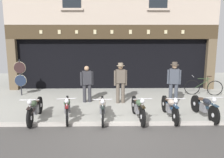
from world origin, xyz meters
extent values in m
cube|color=#97968E|center=(0.00, 5.00, -0.04)|extent=(22.61, 10.00, 0.08)
cube|color=#AFA9A0|center=(0.00, 0.08, 0.01)|extent=(22.61, 0.16, 0.18)
cube|color=black|center=(0.00, 7.30, 1.30)|extent=(9.76, 4.00, 2.60)
cube|color=brown|center=(-5.08, 5.18, 1.30)|extent=(0.44, 0.36, 2.60)
cube|color=brown|center=(5.08, 5.18, 1.30)|extent=(0.44, 0.36, 2.60)
cube|color=black|center=(0.00, 5.55, 1.43)|extent=(9.34, 0.03, 2.18)
cube|color=#3A2D1C|center=(0.00, 5.12, 2.95)|extent=(10.61, 0.24, 0.70)
cube|color=#C6B789|center=(-3.53, 4.99, 2.95)|extent=(0.14, 0.03, 0.17)
cube|color=#C6B789|center=(-2.62, 4.99, 2.95)|extent=(0.14, 0.03, 0.20)
cube|color=#C6B789|center=(-1.77, 4.99, 2.95)|extent=(0.14, 0.03, 0.17)
cube|color=#C6B789|center=(-0.86, 4.99, 2.95)|extent=(0.14, 0.03, 0.22)
cube|color=#C6B789|center=(-0.02, 4.99, 2.95)|extent=(0.14, 0.03, 0.18)
cube|color=#C6B789|center=(0.90, 4.99, 2.95)|extent=(0.14, 0.03, 0.20)
cube|color=#C6B789|center=(1.80, 4.99, 2.95)|extent=(0.14, 0.03, 0.21)
cube|color=#C6B789|center=(2.66, 4.99, 2.95)|extent=(0.14, 0.03, 0.18)
cube|color=#C6B789|center=(3.52, 4.99, 2.95)|extent=(0.14, 0.03, 0.18)
cube|color=#AF9E8D|center=(-1.97, 4.95, 4.04)|extent=(1.10, 0.12, 0.10)
cube|color=#AF9E8D|center=(2.24, 4.95, 4.04)|extent=(1.10, 0.12, 0.10)
cylinder|color=black|center=(-2.72, -0.07, 0.32)|extent=(0.09, 0.65, 0.64)
cylinder|color=silver|center=(-2.72, -0.07, 0.32)|extent=(0.10, 0.15, 0.14)
cylinder|color=black|center=(-2.77, 1.29, 0.32)|extent=(0.10, 0.65, 0.64)
cylinder|color=silver|center=(-2.77, 1.29, 0.32)|extent=(0.11, 0.15, 0.14)
cube|color=black|center=(-2.74, 0.61, 0.44)|extent=(0.11, 1.26, 0.07)
cube|color=slate|center=(-2.74, 0.61, 0.37)|extent=(0.21, 0.33, 0.26)
ellipsoid|color=#344430|center=(-2.74, 0.45, 0.64)|extent=(0.24, 0.47, 0.20)
ellipsoid|color=#38281E|center=(-2.75, 0.86, 0.62)|extent=(0.21, 0.31, 0.10)
cube|color=black|center=(-2.72, -0.07, 0.66)|extent=(0.11, 0.36, 0.04)
sphere|color=silver|center=(-2.72, -0.01, 0.82)|extent=(0.15, 0.15, 0.15)
cylinder|color=silver|center=(-2.72, -0.01, 0.90)|extent=(0.62, 0.05, 0.02)
cylinder|color=silver|center=(-2.72, -0.03, 0.61)|extent=(0.05, 0.28, 0.61)
cylinder|color=black|center=(-1.56, 0.07, 0.32)|extent=(0.16, 0.64, 0.63)
cylinder|color=silver|center=(-1.56, 0.07, 0.32)|extent=(0.12, 0.15, 0.14)
cylinder|color=black|center=(-1.76, 1.44, 0.32)|extent=(0.17, 0.64, 0.63)
cylinder|color=silver|center=(-1.76, 1.44, 0.32)|extent=(0.13, 0.15, 0.14)
cube|color=#5E1214|center=(-1.66, 0.75, 0.44)|extent=(0.25, 1.27, 0.07)
cube|color=slate|center=(-1.66, 0.75, 0.37)|extent=(0.24, 0.34, 0.26)
ellipsoid|color=#2C452A|center=(-1.64, 0.59, 0.64)|extent=(0.28, 0.49, 0.20)
ellipsoid|color=#38281E|center=(-1.70, 1.00, 0.62)|extent=(0.24, 0.33, 0.10)
cube|color=#5E1214|center=(-1.56, 0.07, 0.65)|extent=(0.15, 0.37, 0.04)
sphere|color=silver|center=(-1.57, 0.13, 0.82)|extent=(0.15, 0.15, 0.15)
cylinder|color=silver|center=(-1.57, 0.13, 0.90)|extent=(0.62, 0.11, 0.02)
cylinder|color=silver|center=(-1.57, 0.11, 0.61)|extent=(0.07, 0.24, 0.62)
cylinder|color=black|center=(-0.41, -0.05, 0.32)|extent=(0.09, 0.64, 0.64)
cylinder|color=silver|center=(-0.41, -0.05, 0.32)|extent=(0.10, 0.14, 0.14)
cylinder|color=black|center=(-0.44, 1.34, 0.32)|extent=(0.10, 0.64, 0.64)
cylinder|color=silver|center=(-0.44, 1.34, 0.32)|extent=(0.11, 0.14, 0.14)
cube|color=black|center=(-0.43, 0.65, 0.44)|extent=(0.10, 1.28, 0.07)
cube|color=slate|center=(-0.43, 0.65, 0.37)|extent=(0.21, 0.33, 0.26)
ellipsoid|color=#AE9F8E|center=(-0.42, 0.48, 0.64)|extent=(0.23, 0.47, 0.20)
ellipsoid|color=#38281E|center=(-0.43, 0.90, 0.62)|extent=(0.21, 0.31, 0.10)
cube|color=black|center=(-0.41, -0.05, 0.66)|extent=(0.11, 0.36, 0.04)
sphere|color=silver|center=(-0.41, 0.01, 0.82)|extent=(0.15, 0.15, 0.15)
cylinder|color=silver|center=(-0.41, 0.01, 0.90)|extent=(0.62, 0.04, 0.02)
cylinder|color=silver|center=(-0.41, -0.01, 0.61)|extent=(0.04, 0.25, 0.62)
cylinder|color=black|center=(0.87, -0.05, 0.33)|extent=(0.13, 0.67, 0.66)
cylinder|color=silver|center=(0.87, -0.05, 0.33)|extent=(0.11, 0.15, 0.15)
cylinder|color=black|center=(0.74, 1.25, 0.33)|extent=(0.14, 0.67, 0.66)
cylinder|color=silver|center=(0.74, 1.25, 0.33)|extent=(0.12, 0.16, 0.15)
cube|color=black|center=(0.81, 0.60, 0.45)|extent=(0.19, 1.21, 0.07)
cube|color=slate|center=(0.81, 0.60, 0.38)|extent=(0.23, 0.34, 0.26)
ellipsoid|color=#354C34|center=(0.82, 0.44, 0.65)|extent=(0.26, 0.48, 0.20)
ellipsoid|color=#38281E|center=(0.79, 0.84, 0.63)|extent=(0.23, 0.32, 0.10)
cube|color=black|center=(0.87, -0.05, 0.68)|extent=(0.13, 0.37, 0.04)
sphere|color=silver|center=(0.87, 0.01, 0.83)|extent=(0.15, 0.15, 0.15)
cylinder|color=silver|center=(0.87, 0.01, 0.91)|extent=(0.62, 0.08, 0.02)
cylinder|color=silver|center=(0.87, -0.01, 0.62)|extent=(0.06, 0.26, 0.61)
cylinder|color=black|center=(1.96, 0.03, 0.31)|extent=(0.09, 0.63, 0.63)
cylinder|color=silver|center=(1.96, 0.03, 0.31)|extent=(0.10, 0.14, 0.14)
cylinder|color=black|center=(1.91, 1.42, 0.31)|extent=(0.10, 0.63, 0.63)
cylinder|color=silver|center=(1.91, 1.42, 0.31)|extent=(0.11, 0.14, 0.14)
cube|color=navy|center=(1.94, 0.72, 0.43)|extent=(0.12, 1.28, 0.07)
cube|color=slate|center=(1.94, 0.72, 0.36)|extent=(0.21, 0.33, 0.26)
ellipsoid|color=#AC9A8C|center=(1.94, 0.56, 0.63)|extent=(0.24, 0.47, 0.20)
ellipsoid|color=#38281E|center=(1.93, 0.97, 0.61)|extent=(0.21, 0.31, 0.10)
cube|color=navy|center=(1.96, 0.03, 0.65)|extent=(0.11, 0.36, 0.04)
sphere|color=silver|center=(1.96, 0.09, 0.81)|extent=(0.15, 0.15, 0.15)
cylinder|color=silver|center=(1.96, 0.09, 0.89)|extent=(0.62, 0.05, 0.02)
cylinder|color=silver|center=(1.96, 0.07, 0.60)|extent=(0.04, 0.24, 0.62)
cylinder|color=black|center=(3.25, 0.09, 0.32)|extent=(0.15, 0.65, 0.64)
cylinder|color=silver|center=(3.25, 0.09, 0.32)|extent=(0.12, 0.15, 0.14)
cylinder|color=black|center=(3.09, 1.39, 0.32)|extent=(0.16, 0.65, 0.64)
cylinder|color=silver|center=(3.09, 1.39, 0.32)|extent=(0.13, 0.15, 0.14)
cube|color=#203445|center=(3.17, 0.74, 0.44)|extent=(0.22, 1.21, 0.07)
cube|color=slate|center=(3.17, 0.74, 0.37)|extent=(0.24, 0.34, 0.26)
ellipsoid|color=#1D222B|center=(3.19, 0.59, 0.64)|extent=(0.28, 0.48, 0.20)
ellipsoid|color=#38281E|center=(3.14, 0.98, 0.62)|extent=(0.24, 0.32, 0.10)
cube|color=#203445|center=(3.25, 0.09, 0.66)|extent=(0.14, 0.37, 0.04)
sphere|color=silver|center=(3.25, 0.15, 0.82)|extent=(0.15, 0.15, 0.15)
cylinder|color=silver|center=(3.25, 0.15, 0.90)|extent=(0.62, 0.10, 0.02)
cylinder|color=silver|center=(3.25, 0.13, 0.61)|extent=(0.07, 0.24, 0.62)
cylinder|color=#2D2D33|center=(-1.02, 2.81, 0.40)|extent=(0.15, 0.15, 0.80)
cylinder|color=#2D2D33|center=(-1.23, 2.76, 0.40)|extent=(0.15, 0.15, 0.80)
cube|color=#2D2D33|center=(-1.13, 2.78, 1.07)|extent=(0.42, 0.30, 0.57)
cube|color=silver|center=(-1.15, 2.89, 1.14)|extent=(0.14, 0.05, 0.32)
cube|color=black|center=(-1.15, 2.91, 1.13)|extent=(0.05, 0.02, 0.30)
cylinder|color=#2D2D33|center=(-0.90, 2.83, 1.03)|extent=(0.09, 0.09, 0.57)
cylinder|color=#2D2D33|center=(-1.35, 2.73, 1.03)|extent=(0.09, 0.09, 0.57)
sphere|color=#9E7A5B|center=(-1.13, 2.78, 1.47)|extent=(0.21, 0.21, 0.21)
cylinder|color=brown|center=(0.41, 2.64, 0.45)|extent=(0.15, 0.15, 0.90)
cylinder|color=brown|center=(0.19, 2.62, 0.45)|extent=(0.15, 0.15, 0.90)
cube|color=brown|center=(0.30, 2.63, 1.16)|extent=(0.40, 0.26, 0.56)
cube|color=white|center=(0.28, 2.74, 1.23)|extent=(0.14, 0.04, 0.32)
cube|color=maroon|center=(0.28, 2.76, 1.21)|extent=(0.05, 0.02, 0.29)
cylinder|color=brown|center=(0.53, 2.66, 1.08)|extent=(0.09, 0.09, 0.64)
cylinder|color=brown|center=(0.07, 2.60, 1.08)|extent=(0.09, 0.09, 0.64)
sphere|color=#9E7A5B|center=(0.30, 2.63, 1.55)|extent=(0.20, 0.20, 0.20)
cylinder|color=#7F705B|center=(0.30, 2.63, 1.60)|extent=(0.34, 0.34, 0.01)
cylinder|color=#7F705B|center=(0.30, 2.63, 1.66)|extent=(0.21, 0.21, 0.11)
cylinder|color=#3D424C|center=(2.60, 2.38, 0.45)|extent=(0.15, 0.15, 0.90)
cylinder|color=#3D424C|center=(2.39, 2.42, 0.45)|extent=(0.15, 0.15, 0.90)
cube|color=#3D424C|center=(2.49, 2.40, 1.19)|extent=(0.41, 0.29, 0.62)
cube|color=silver|center=(2.52, 2.51, 1.26)|extent=(0.14, 0.05, 0.35)
cube|color=brown|center=(2.52, 2.53, 1.25)|extent=(0.05, 0.02, 0.32)
cylinder|color=#3D424C|center=(2.73, 2.36, 1.16)|extent=(0.09, 0.09, 0.59)
cylinder|color=#3D424C|center=(2.26, 2.45, 1.16)|extent=(0.09, 0.09, 0.59)
sphere|color=tan|center=(2.49, 2.40, 1.61)|extent=(0.20, 0.20, 0.20)
cylinder|color=#4C4238|center=(2.49, 2.40, 1.66)|extent=(0.35, 0.35, 0.01)
cylinder|color=#4C4238|center=(2.49, 2.40, 1.72)|extent=(0.21, 0.21, 0.11)
cylinder|color=#232328|center=(-4.34, 3.96, 0.85)|extent=(0.06, 0.06, 1.71)
cylinder|color=black|center=(-4.34, 3.94, 1.33)|extent=(0.53, 0.03, 0.53)
torus|color=beige|center=(-4.34, 3.96, 1.33)|extent=(0.56, 0.04, 0.56)
cylinder|color=#192338|center=(-4.34, 3.94, 0.72)|extent=(0.53, 0.03, 0.53)
torus|color=beige|center=(-4.34, 3.96, 0.72)|extent=(0.56, 0.04, 0.56)
cube|color=silver|center=(1.40, 5.40, 1.70)|extent=(0.66, 0.02, 1.06)
cube|color=#1E3323|center=(1.40, 5.39, 2.13)|extent=(0.66, 0.01, 0.20)
cube|color=beige|center=(2.52, 5.40, 1.75)|extent=(0.81, 0.02, 0.92)
cube|color=#511E19|center=(2.52, 5.39, 2.11)|extent=(0.81, 0.01, 0.20)
torus|color=black|center=(3.81, 3.97, 0.34)|extent=(0.72, 0.15, 0.72)
torus|color=black|center=(4.84, 3.80, 0.34)|extent=(0.72, 0.15, 0.72)
cylinder|color=#23381E|center=(4.22, 3.90, 0.52)|extent=(0.61, 0.13, 0.46)
cylinder|color=#23381E|center=(4.32, 3.89, 0.78)|extent=(0.57, 0.12, 0.03)
cylinder|color=#23381E|center=(4.51, 3.86, 0.64)|extent=(0.11, 0.05, 0.52)
ellipsoid|color=#332319|center=(4.55, 3.85, 0.90)|extent=(0.26, 0.16, 0.06)
cylinder|color=silver|center=(3.81, 3.97, 0.90)|extent=(0.10, 0.50, 0.02)
camera|label=1|loc=(-0.25, -7.76, 3.12)|focal=40.58mm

